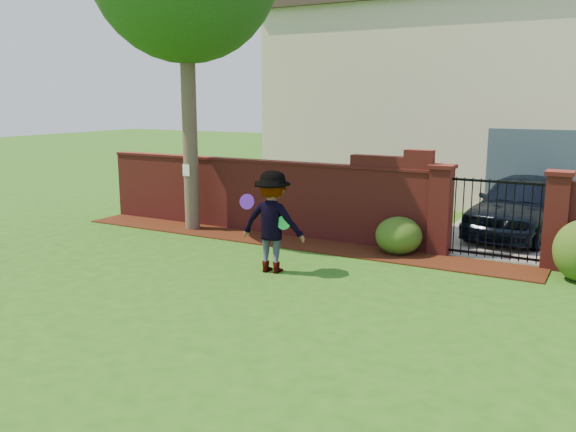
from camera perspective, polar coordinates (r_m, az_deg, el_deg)
The scene contains 14 objects.
ground at distance 10.43m, azimuth -4.90°, elevation -6.88°, with size 80.00×80.00×0.01m, color #275916.
mulch_bed at distance 13.64m, azimuth -0.37°, elevation -2.43°, with size 11.10×1.08×0.03m, color #321309.
brick_wall at distance 14.55m, azimuth -2.72°, elevation 2.08°, with size 8.70×0.31×2.16m.
pillar_left at distance 12.81m, azimuth 14.28°, elevation 0.63°, with size 0.50×0.50×1.88m.
pillar_right at distance 12.45m, azimuth 24.09°, elevation -0.30°, with size 0.50×0.50×1.88m.
iron_gate at distance 12.60m, azimuth 19.09°, elevation -0.28°, with size 1.78×0.03×1.60m.
driveway at distance 16.65m, azimuth 21.39°, elevation -0.76°, with size 3.20×8.00×0.01m, color gray.
house at distance 20.71m, azimuth 16.66°, elevation 10.53°, with size 12.40×6.40×6.30m.
car at distance 15.03m, azimuth 20.98°, elevation 0.88°, with size 1.73×4.29×1.46m, color black.
paper_notice at distance 14.75m, azimuth -9.64°, elevation 4.31°, with size 0.20×0.01×0.28m, color white.
shrub_left at distance 12.72m, azimuth 10.45°, elevation -1.85°, with size 0.97×0.97×0.79m, color #234D17.
man at distance 11.13m, azimuth -1.57°, elevation -0.59°, with size 1.23×0.71×1.91m, color gray.
frisbee_purple at distance 11.20m, azimuth -3.90°, elevation 1.37°, with size 0.29×0.29×0.03m, color #511BAA.
frisbee_green at distance 10.95m, azimuth -0.42°, elevation -0.64°, with size 0.26×0.26×0.02m, color green.
Camera 1 is at (5.59, -8.20, 3.21)m, focal length 37.49 mm.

